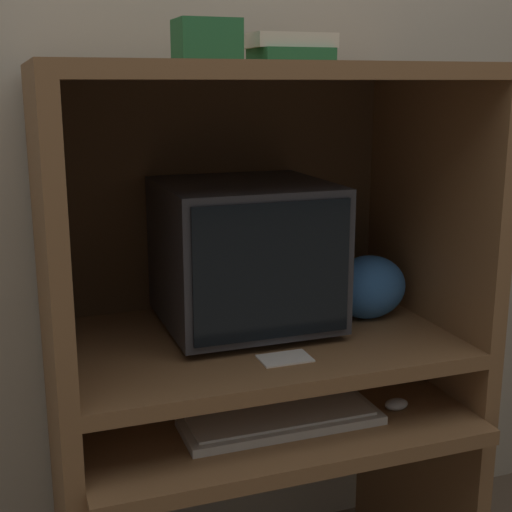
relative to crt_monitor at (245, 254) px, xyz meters
The scene contains 11 objects.
wall_back 0.43m from the crt_monitor, 88.49° to the left, with size 6.00×0.06×2.60m.
desk_base 0.60m from the crt_monitor, 86.24° to the right, with size 1.00×0.67×0.63m.
desk_monitor_shelf 0.24m from the crt_monitor, 83.47° to the right, with size 1.00×0.61×0.16m.
hutch_upper 0.24m from the crt_monitor, 76.63° to the right, with size 1.00×0.61×0.65m.
crt_monitor is the anchor object (origin of this frame).
keyboard 0.42m from the crt_monitor, 88.08° to the right, with size 0.47×0.16×0.03m.
mouse 0.52m from the crt_monitor, 40.30° to the right, with size 0.06×0.04×0.03m.
snack_bag 0.35m from the crt_monitor, ahead, with size 0.21×0.15×0.17m.
book_stack 0.51m from the crt_monitor, ahead, with size 0.20×0.16×0.07m.
paper_card 0.31m from the crt_monitor, 86.73° to the right, with size 0.12×0.08×0.00m.
storage_box 0.52m from the crt_monitor, 159.43° to the right, with size 0.14×0.12×0.10m.
Camera 1 is at (-0.56, -1.26, 1.41)m, focal length 50.00 mm.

